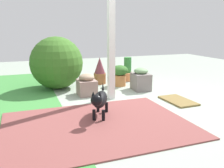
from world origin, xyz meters
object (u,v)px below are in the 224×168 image
Objects in this scene: doormat at (178,101)px; dog at (100,100)px; stone_planter_nearest at (141,80)px; round_shrub at (57,63)px; terracotta_pot_spiky at (100,71)px; stone_planter_mid at (87,85)px; porch_pillar at (111,33)px; terracotta_pot_broad at (120,74)px; terracotta_pot_tall at (128,72)px.

dog is at bearing 100.95° from doormat.
round_shrub reaches higher than stone_planter_nearest.
dog is at bearing 162.40° from terracotta_pot_spiky.
stone_planter_mid is 1.70m from doormat.
round_shrub is (0.72, 1.59, 0.33)m from stone_planter_nearest.
porch_pillar reaches higher than terracotta_pot_broad.
doormat is (-1.69, -1.83, -0.53)m from round_shrub.
terracotta_pot_spiky is at bearing 97.19° from terracotta_pot_tall.
terracotta_pot_broad is (0.48, 0.27, 0.05)m from stone_planter_nearest.
round_shrub is 1.01m from terracotta_pot_spiky.
terracotta_pot_tall reaches higher than terracotta_pot_broad.
porch_pillar is 1.65m from doormat.
terracotta_pot_tall is at bearing -82.81° from terracotta_pot_spiky.
terracotta_pot_tall is at bearing -34.62° from porch_pillar.
dog is at bearing -171.22° from round_shrub.
stone_planter_nearest is (0.38, -0.79, -0.95)m from porch_pillar.
doormat is at bearing -132.72° from round_shrub.
porch_pillar is 2.15× the size of round_shrub.
dog is (-1.27, 0.14, 0.08)m from stone_planter_mid.
round_shrub is at bearing 96.91° from terracotta_pot_spiky.
porch_pillar reaches higher than round_shrub.
terracotta_pot_broad is 0.81× the size of terracotta_pot_tall.
doormat is at bearing -176.30° from terracotta_pot_tall.
stone_planter_mid is at bearing 41.99° from porch_pillar.
terracotta_pot_broad is (0.47, -0.87, 0.07)m from stone_planter_mid.
round_shrub is 2.38× the size of terracotta_pot_broad.
porch_pillar is at bearing 171.99° from terracotta_pot_spiky.
stone_planter_nearest is 0.67× the size of doormat.
terracotta_pot_tall is (0.45, -0.39, -0.06)m from terracotta_pot_broad.
stone_planter_mid is 0.38× the size of round_shrub.
terracotta_pot_tall reaches higher than stone_planter_nearest.
terracotta_pot_broad is at bearing 19.43° from doormat.
round_shrub is 1.75m from terracotta_pot_tall.
stone_planter_mid is 1.29m from dog.
terracotta_pot_broad reaches higher than doormat.
round_shrub is at bearing 36.07° from porch_pillar.
dog is at bearing 149.90° from terracotta_pot_broad.
round_shrub is at bearing 65.61° from stone_planter_nearest.
doormat is at bearing -154.64° from terracotta_pot_spiky.
terracotta_pot_spiky is at bearing 36.33° from stone_planter_nearest.
round_shrub is at bearing 79.73° from terracotta_pot_broad.
porch_pillar is 3.54× the size of dog.
dog reaches higher than terracotta_pot_broad.
terracotta_pot_tall is 0.93× the size of terracotta_pot_spiky.
stone_planter_nearest is at bearing -64.29° from porch_pillar.
stone_planter_nearest is 1.00× the size of terracotta_pot_broad.
stone_planter_nearest is 0.42× the size of round_shrub.
stone_planter_mid is at bearing 118.46° from terracotta_pot_broad.
terracotta_pot_spiky is 0.88× the size of doormat.
stone_planter_nearest reaches higher than terracotta_pot_broad.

